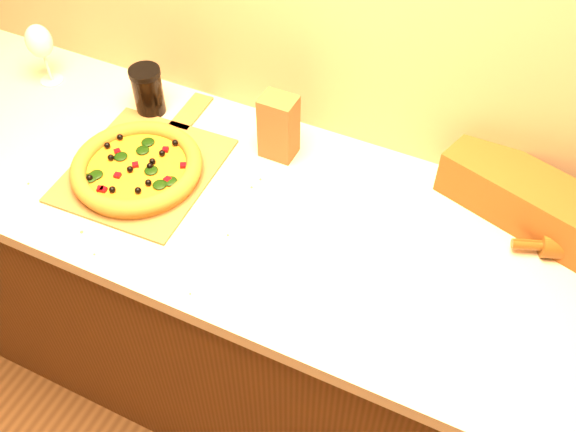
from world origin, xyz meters
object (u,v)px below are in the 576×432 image
object	(u,v)px
wine_glass	(39,43)
dark_jar	(148,91)
pizza_peel	(147,166)
pizza	(137,168)

from	to	relation	value
wine_glass	dark_jar	xyz separation A→B (m)	(0.34, 0.01, -0.06)
pizza_peel	dark_jar	distance (m)	0.24
pizza_peel	dark_jar	size ratio (longest dim) A/B	3.88
dark_jar	pizza	bearing A→B (deg)	-63.63
pizza	wine_glass	xyz separation A→B (m)	(-0.46, 0.22, 0.10)
pizza_peel	wine_glass	xyz separation A→B (m)	(-0.46, 0.19, 0.13)
pizza_peel	pizza	distance (m)	0.04
pizza	dark_jar	bearing A→B (deg)	116.37
pizza_peel	pizza	xyz separation A→B (m)	(0.00, -0.04, 0.03)
pizza_peel	dark_jar	bearing A→B (deg)	117.90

